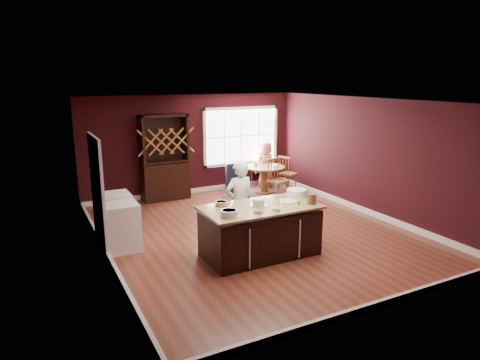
% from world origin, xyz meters
% --- Properties ---
extents(room_shell, '(7.00, 7.00, 7.00)m').
position_xyz_m(room_shell, '(0.00, 0.00, 1.35)').
color(room_shell, brown).
rests_on(room_shell, ground).
extents(window, '(2.36, 0.10, 1.66)m').
position_xyz_m(window, '(1.50, 3.47, 1.50)').
color(window, white).
rests_on(window, room_shell).
extents(doorway, '(0.08, 1.26, 2.13)m').
position_xyz_m(doorway, '(-2.97, 0.60, 1.02)').
color(doorway, white).
rests_on(doorway, room_shell).
extents(kitchen_island, '(2.09, 1.09, 0.92)m').
position_xyz_m(kitchen_island, '(-0.48, -1.09, 0.44)').
color(kitchen_island, black).
rests_on(kitchen_island, ground).
extents(dining_table, '(1.12, 1.12, 0.75)m').
position_xyz_m(dining_table, '(1.77, 2.58, 0.53)').
color(dining_table, brown).
rests_on(dining_table, ground).
extents(baker, '(0.60, 0.41, 1.62)m').
position_xyz_m(baker, '(-0.52, -0.37, 0.81)').
color(baker, silver).
rests_on(baker, ground).
extents(layer_cake, '(0.31, 0.31, 0.13)m').
position_xyz_m(layer_cake, '(-0.48, -1.04, 0.98)').
color(layer_cake, silver).
rests_on(layer_cake, kitchen_island).
extents(bowl_blue, '(0.28, 0.28, 0.11)m').
position_xyz_m(bowl_blue, '(-1.21, -1.35, 0.97)').
color(bowl_blue, white).
rests_on(bowl_blue, kitchen_island).
extents(bowl_yellow, '(0.22, 0.22, 0.08)m').
position_xyz_m(bowl_yellow, '(-1.08, -0.75, 0.96)').
color(bowl_yellow, olive).
rests_on(bowl_yellow, kitchen_island).
extents(bowl_pink, '(0.16, 0.16, 0.06)m').
position_xyz_m(bowl_pink, '(-0.70, -1.43, 0.95)').
color(bowl_pink, white).
rests_on(bowl_pink, kitchen_island).
extents(bowl_olive, '(0.15, 0.15, 0.05)m').
position_xyz_m(bowl_olive, '(-0.36, -1.45, 0.95)').
color(bowl_olive, beige).
rests_on(bowl_olive, kitchen_island).
extents(drinking_glass, '(0.08, 0.08, 0.15)m').
position_xyz_m(drinking_glass, '(-0.07, -1.10, 0.99)').
color(drinking_glass, silver).
rests_on(drinking_glass, kitchen_island).
extents(dinner_plate, '(0.30, 0.30, 0.02)m').
position_xyz_m(dinner_plate, '(0.11, -1.09, 0.93)').
color(dinner_plate, beige).
rests_on(dinner_plate, kitchen_island).
extents(white_tub, '(0.38, 0.38, 0.13)m').
position_xyz_m(white_tub, '(0.49, -0.81, 0.99)').
color(white_tub, silver).
rests_on(white_tub, kitchen_island).
extents(stoneware_crock, '(0.16, 0.16, 0.19)m').
position_xyz_m(stoneware_crock, '(0.42, -1.39, 1.01)').
color(stoneware_crock, '#45361C').
rests_on(stoneware_crock, kitchen_island).
extents(toy_figurine, '(0.04, 0.04, 0.07)m').
position_xyz_m(toy_figurine, '(0.22, -1.28, 0.96)').
color(toy_figurine, '#FFED03').
rests_on(toy_figurine, kitchen_island).
extents(rug, '(2.19, 1.75, 0.01)m').
position_xyz_m(rug, '(1.77, 2.58, 0.01)').
color(rug, brown).
rests_on(rug, ground).
extents(chair_east, '(0.52, 0.53, 1.00)m').
position_xyz_m(chair_east, '(2.56, 2.61, 0.50)').
color(chair_east, olive).
rests_on(chair_east, ground).
extents(chair_south, '(0.54, 0.52, 1.09)m').
position_xyz_m(chair_south, '(1.75, 1.84, 0.55)').
color(chair_south, brown).
rests_on(chair_south, ground).
extents(chair_north, '(0.54, 0.53, 1.04)m').
position_xyz_m(chair_north, '(2.07, 3.37, 0.52)').
color(chair_north, brown).
rests_on(chair_north, ground).
extents(seated_woman, '(0.72, 0.54, 1.34)m').
position_xyz_m(seated_woman, '(2.11, 3.11, 0.67)').
color(seated_woman, '#CC6F58').
rests_on(seated_woman, ground).
extents(high_chair, '(0.46, 0.46, 0.90)m').
position_xyz_m(high_chair, '(0.97, 2.95, 0.45)').
color(high_chair, black).
rests_on(high_chair, ground).
extents(toddler, '(0.18, 0.14, 0.26)m').
position_xyz_m(toddler, '(1.02, 2.93, 0.81)').
color(toddler, '#8CA5BF').
rests_on(toddler, high_chair).
extents(table_plate, '(0.18, 0.18, 0.01)m').
position_xyz_m(table_plate, '(2.05, 2.49, 0.76)').
color(table_plate, beige).
rests_on(table_plate, dining_table).
extents(table_cup, '(0.12, 0.12, 0.10)m').
position_xyz_m(table_cup, '(1.57, 2.72, 0.80)').
color(table_cup, white).
rests_on(table_cup, dining_table).
extents(hutch, '(1.21, 0.51, 2.23)m').
position_xyz_m(hutch, '(-0.87, 3.22, 1.11)').
color(hutch, black).
rests_on(hutch, ground).
extents(washer, '(0.62, 0.60, 0.90)m').
position_xyz_m(washer, '(-2.64, 0.28, 0.45)').
color(washer, white).
rests_on(washer, ground).
extents(dryer, '(0.64, 0.62, 0.92)m').
position_xyz_m(dryer, '(-2.64, 0.92, 0.46)').
color(dryer, white).
rests_on(dryer, ground).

